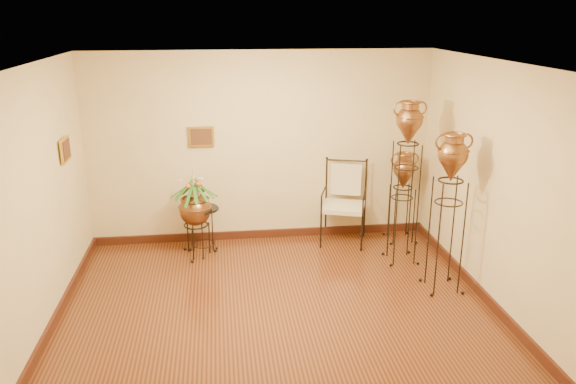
{
  "coord_description": "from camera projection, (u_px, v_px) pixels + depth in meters",
  "views": [
    {
      "loc": [
        -0.6,
        -5.47,
        3.31
      ],
      "look_at": [
        0.25,
        1.3,
        1.1
      ],
      "focal_mm": 35.0,
      "sensor_mm": 36.0,
      "label": 1
    }
  ],
  "objects": [
    {
      "name": "amphora_mid",
      "position": [
        448.0,
        212.0,
        6.72
      ],
      "size": [
        0.49,
        0.49,
        2.0
      ],
      "rotation": [
        0.0,
        0.0,
        0.1
      ],
      "color": "black",
      "rests_on": "ground"
    },
    {
      "name": "planter_urn",
      "position": [
        195.0,
        206.0,
        7.76
      ],
      "size": [
        0.91,
        0.91,
        1.32
      ],
      "rotation": [
        0.0,
        0.0,
        0.36
      ],
      "color": "black",
      "rests_on": "ground"
    },
    {
      "name": "amphora_short",
      "position": [
        402.0,
        196.0,
        8.32
      ],
      "size": [
        0.48,
        0.48,
        1.37
      ],
      "rotation": [
        0.0,
        0.0,
        0.18
      ],
      "color": "black",
      "rests_on": "ground"
    },
    {
      "name": "armchair",
      "position": [
        344.0,
        204.0,
        8.24
      ],
      "size": [
        0.85,
        0.82,
        1.22
      ],
      "rotation": [
        0.0,
        0.0,
        -0.32
      ],
      "color": "black",
      "rests_on": "ground"
    },
    {
      "name": "side_table",
      "position": [
        202.0,
        230.0,
        7.94
      ],
      "size": [
        0.58,
        0.58,
        0.87
      ],
      "rotation": [
        0.0,
        0.0,
        -0.27
      ],
      "color": "black",
      "rests_on": "ground"
    },
    {
      "name": "room_shell",
      "position": [
        279.0,
        173.0,
        5.73
      ],
      "size": [
        5.02,
        5.02,
        2.81
      ],
      "color": "beige",
      "rests_on": "ground"
    },
    {
      "name": "amphora_tall",
      "position": [
        405.0,
        181.0,
        7.48
      ],
      "size": [
        0.54,
        0.54,
        2.24
      ],
      "rotation": [
        0.0,
        0.0,
        0.27
      ],
      "color": "black",
      "rests_on": "ground"
    },
    {
      "name": "ground",
      "position": [
        280.0,
        322.0,
        6.26
      ],
      "size": [
        5.0,
        5.0,
        0.0
      ],
      "primitive_type": "plane",
      "color": "brown",
      "rests_on": "ground"
    }
  ]
}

